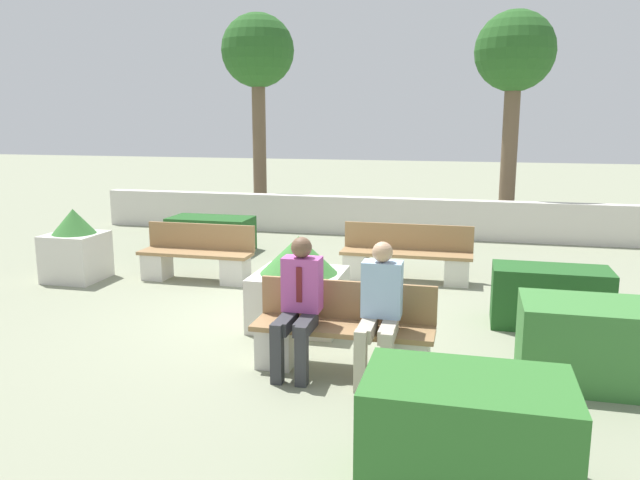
{
  "coord_description": "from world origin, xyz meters",
  "views": [
    {
      "loc": [
        2.22,
        -7.28,
        2.47
      ],
      "look_at": [
        0.31,
        0.5,
        0.9
      ],
      "focal_mm": 35.0,
      "sensor_mm": 36.0,
      "label": 1
    }
  ],
  "objects": [
    {
      "name": "person_seated_man",
      "position": [
        0.63,
        -1.65,
        0.73
      ],
      "size": [
        0.38,
        0.64,
        1.33
      ],
      "color": "#333338",
      "rests_on": "ground_plane"
    },
    {
      "name": "bench_left_side",
      "position": [
        -1.86,
        1.37,
        0.33
      ],
      "size": [
        1.77,
        0.48,
        0.86
      ],
      "rotation": [
        0.0,
        0.0,
        -0.03
      ],
      "color": "#937047",
      "rests_on": "ground_plane"
    },
    {
      "name": "hedge_block_near_right",
      "position": [
        2.26,
        -3.33,
        0.39
      ],
      "size": [
        1.37,
        0.85,
        0.79
      ],
      "color": "#33702D",
      "rests_on": "ground_plane"
    },
    {
      "name": "person_seated_woman",
      "position": [
        1.42,
        -1.65,
        0.73
      ],
      "size": [
        0.38,
        0.64,
        1.32
      ],
      "color": "#B2A893",
      "rests_on": "ground_plane"
    },
    {
      "name": "bench_right_side",
      "position": [
        1.28,
        2.11,
        0.34
      ],
      "size": [
        2.0,
        0.49,
        0.86
      ],
      "rotation": [
        0.0,
        0.0,
        0.19
      ],
      "color": "#937047",
      "rests_on": "ground_plane"
    },
    {
      "name": "planter_corner_left",
      "position": [
        -3.69,
        0.96,
        0.51
      ],
      "size": [
        0.8,
        0.8,
        1.11
      ],
      "color": "beige",
      "rests_on": "ground_plane"
    },
    {
      "name": "bench_front",
      "position": [
        1.04,
        -1.51,
        0.33
      ],
      "size": [
        1.8,
        0.48,
        0.86
      ],
      "color": "#937047",
      "rests_on": "ground_plane"
    },
    {
      "name": "tree_center_left",
      "position": [
        2.98,
        7.22,
        3.73
      ],
      "size": [
        1.72,
        1.72,
        4.75
      ],
      "color": "brown",
      "rests_on": "ground_plane"
    },
    {
      "name": "hedge_block_near_left",
      "position": [
        3.33,
        -1.28,
        0.39
      ],
      "size": [
        1.22,
        0.84,
        0.78
      ],
      "color": "#3D7A38",
      "rests_on": "ground_plane"
    },
    {
      "name": "hedge_block_mid_right",
      "position": [
        3.19,
        0.35,
        0.36
      ],
      "size": [
        1.35,
        0.65,
        0.72
      ],
      "color": "#235623",
      "rests_on": "ground_plane"
    },
    {
      "name": "perimeter_wall",
      "position": [
        0.0,
        5.78,
        0.41
      ],
      "size": [
        12.03,
        0.3,
        0.81
      ],
      "color": "beige",
      "rests_on": "ground_plane"
    },
    {
      "name": "ground_plane",
      "position": [
        0.0,
        0.0,
        0.0
      ],
      "size": [
        60.0,
        60.0,
        0.0
      ],
      "primitive_type": "plane",
      "color": "gray"
    },
    {
      "name": "planter_corner_right",
      "position": [
        0.25,
        -0.3,
        0.52
      ],
      "size": [
        1.04,
        1.04,
        1.1
      ],
      "color": "beige",
      "rests_on": "ground_plane"
    },
    {
      "name": "tree_leftmost",
      "position": [
        -2.94,
        7.46,
        3.92
      ],
      "size": [
        1.75,
        1.75,
        4.95
      ],
      "color": "brown",
      "rests_on": "ground_plane"
    },
    {
      "name": "hedge_block_mid_left",
      "position": [
        -2.54,
        3.47,
        0.32
      ],
      "size": [
        1.54,
        0.8,
        0.64
      ],
      "color": "#235623",
      "rests_on": "ground_plane"
    }
  ]
}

